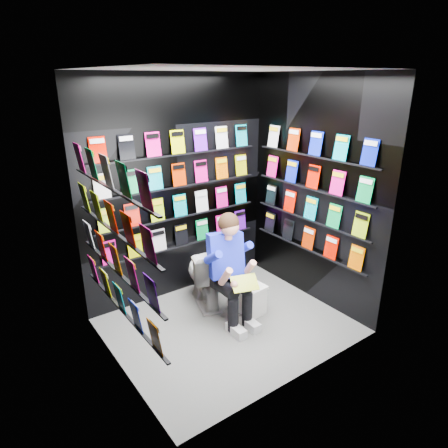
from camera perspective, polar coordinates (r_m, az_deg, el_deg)
floor at (r=4.47m, az=0.64°, el=-14.30°), size 2.40×2.40×0.00m
ceiling at (r=3.69m, az=0.81°, el=21.24°), size 2.40×2.40×0.00m
wall_back at (r=4.70m, az=-6.55°, el=4.84°), size 2.40×0.04×2.60m
wall_front at (r=3.19m, az=11.42°, el=-2.98°), size 2.40×0.04×2.60m
wall_left at (r=3.36m, az=-16.02°, el=-2.15°), size 0.04×2.00×2.60m
wall_right at (r=4.67m, az=12.71°, el=4.38°), size 0.04×2.00×2.60m
comics_back at (r=4.67m, az=-6.37°, el=4.82°), size 2.10×0.06×1.37m
comics_left at (r=3.37m, az=-15.55°, el=-1.96°), size 0.06×1.70×1.37m
comics_right at (r=4.64m, az=12.47°, el=4.39°), size 0.06×1.70×1.37m
toilet at (r=4.70m, az=-2.65°, el=-7.24°), size 0.63×0.84×0.73m
longbox at (r=4.67m, az=3.27°, el=-10.42°), size 0.27×0.44×0.32m
longbox_lid at (r=4.58m, az=3.32°, el=-8.54°), size 0.29×0.46×0.03m
reader at (r=4.25m, az=0.07°, el=-4.57°), size 0.69×0.84×1.33m
held_comic at (r=4.08m, az=2.97°, el=-8.43°), size 0.31×0.24×0.12m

